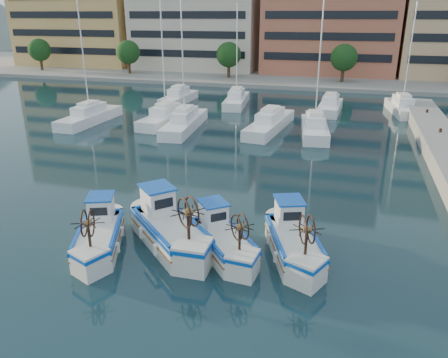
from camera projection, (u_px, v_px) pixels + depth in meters
ground at (205, 254)px, 19.97m from camera, size 300.00×300.00×0.00m
waterfront at (383, 9)px, 71.99m from camera, size 180.00×40.00×25.60m
yacht_marina at (263, 114)px, 45.73m from camera, size 40.33×23.49×11.50m
fishing_boat_a at (99, 233)px, 20.24m from camera, size 3.27×4.62×2.78m
fishing_boat_b at (169, 227)px, 20.50m from camera, size 5.03×4.93×3.23m
fishing_boat_c at (222, 238)px, 19.86m from camera, size 3.99×4.28×2.69m
fishing_boat_d at (293, 239)px, 19.63m from camera, size 3.35×4.79×2.89m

